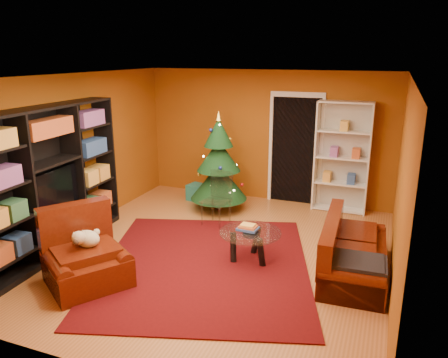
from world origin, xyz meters
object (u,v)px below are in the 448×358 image
at_px(media_unit, 50,182).
at_px(gift_box_red, 227,191).
at_px(armchair, 86,255).
at_px(sofa, 355,247).
at_px(gift_box_green, 211,197).
at_px(christmas_tree, 219,163).
at_px(white_bookshelf, 342,158).
at_px(dog, 87,239).
at_px(coffee_table, 250,246).
at_px(gift_box_teal, 197,192).
at_px(acrylic_chair, 216,202).
at_px(rug, 205,264).

height_order(media_unit, gift_box_red, media_unit).
xyz_separation_m(armchair, sofa, (3.21, 1.54, -0.02)).
bearing_deg(gift_box_green, sofa, -33.96).
relative_size(christmas_tree, white_bookshelf, 0.90).
xyz_separation_m(media_unit, dog, (1.07, -0.59, -0.49)).
height_order(dog, coffee_table, dog).
distance_m(gift_box_teal, gift_box_green, 0.37).
relative_size(christmas_tree, gift_box_teal, 5.85).
relative_size(media_unit, coffee_table, 3.21).
bearing_deg(christmas_tree, media_unit, -122.60).
bearing_deg(white_bookshelf, armchair, -123.35).
relative_size(gift_box_red, dog, 0.60).
relative_size(gift_box_teal, acrylic_chair, 0.38).
xyz_separation_m(armchair, coffee_table, (1.77, 1.38, -0.17)).
bearing_deg(christmas_tree, dog, -100.15).
bearing_deg(acrylic_chair, christmas_tree, 117.03).
bearing_deg(christmas_tree, coffee_table, -56.37).
bearing_deg(acrylic_chair, armchair, -98.67).
bearing_deg(coffee_table, white_bookshelf, 70.61).
distance_m(rug, coffee_table, 0.70).
xyz_separation_m(media_unit, gift_box_teal, (1.00, 2.95, -0.93)).
distance_m(gift_box_green, white_bookshelf, 2.65).
height_order(gift_box_green, sofa, sofa).
bearing_deg(gift_box_red, armchair, -95.81).
xyz_separation_m(gift_box_green, gift_box_red, (0.15, 0.52, -0.01)).
bearing_deg(media_unit, gift_box_teal, 68.51).
bearing_deg(gift_box_teal, dog, -88.71).
bearing_deg(gift_box_teal, white_bookshelf, 8.50).
height_order(rug, armchair, armchair).
relative_size(dog, coffee_table, 0.45).
xyz_separation_m(media_unit, armchair, (1.09, -0.66, -0.69)).
bearing_deg(white_bookshelf, rug, -115.79).
relative_size(rug, coffee_table, 3.78).
height_order(gift_box_green, coffee_table, coffee_table).
xyz_separation_m(media_unit, gift_box_red, (1.50, 3.39, -0.97)).
relative_size(white_bookshelf, armchair, 2.05).
distance_m(christmas_tree, armchair, 3.31).
bearing_deg(gift_box_green, rug, -69.21).
height_order(gift_box_green, dog, dog).
height_order(gift_box_red, dog, dog).
distance_m(white_bookshelf, acrylic_chair, 2.52).
bearing_deg(acrylic_chair, white_bookshelf, 47.61).
height_order(christmas_tree, coffee_table, christmas_tree).
xyz_separation_m(christmas_tree, armchair, (-0.55, -3.22, -0.52)).
bearing_deg(rug, gift_box_green, 110.79).
bearing_deg(gift_box_red, media_unit, -113.89).
xyz_separation_m(white_bookshelf, coffee_table, (-0.93, -2.64, -0.80)).
xyz_separation_m(rug, acrylic_chair, (-0.43, 1.47, 0.42)).
bearing_deg(white_bookshelf, dog, -123.95).
relative_size(gift_box_teal, dog, 0.82).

